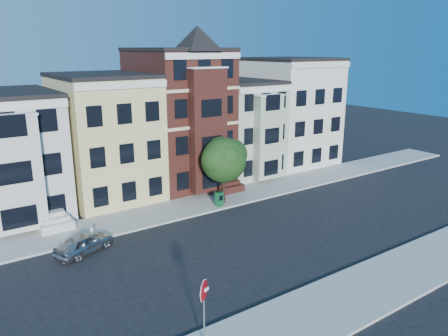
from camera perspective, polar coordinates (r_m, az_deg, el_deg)
ground at (r=30.56m, az=7.82°, el=-8.38°), size 120.00×120.00×0.00m
far_sidewalk at (r=36.37m, az=-0.71°, el=-4.16°), size 60.00×4.00×0.15m
near_sidewalk at (r=25.87m, az=20.19°, el=-13.68°), size 60.00×4.00×0.15m
house_white at (r=36.00m, az=-27.25°, el=1.24°), size 8.00×9.00×9.00m
house_yellow at (r=37.67m, az=-15.28°, el=3.76°), size 7.00×9.00×10.00m
house_brown at (r=40.31m, az=-5.95°, el=6.40°), size 7.00×9.00×12.00m
house_green at (r=44.02m, az=1.55°, el=5.25°), size 6.00×9.00×9.00m
house_cream at (r=48.29m, az=8.32°, el=7.20°), size 8.00×9.00×11.00m
street_tree at (r=34.54m, az=-0.02°, el=0.65°), size 7.46×7.46×6.61m
parked_car at (r=28.58m, az=-17.85°, el=-9.35°), size 4.04×2.82×1.28m
newspaper_box at (r=34.54m, az=-0.62°, el=-4.10°), size 0.59×0.54×1.14m
fire_hydrant at (r=30.26m, az=-16.84°, el=-8.23°), size 0.28×0.28×0.61m
stop_sign at (r=18.85m, az=-2.64°, el=-17.93°), size 0.95×0.42×3.47m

